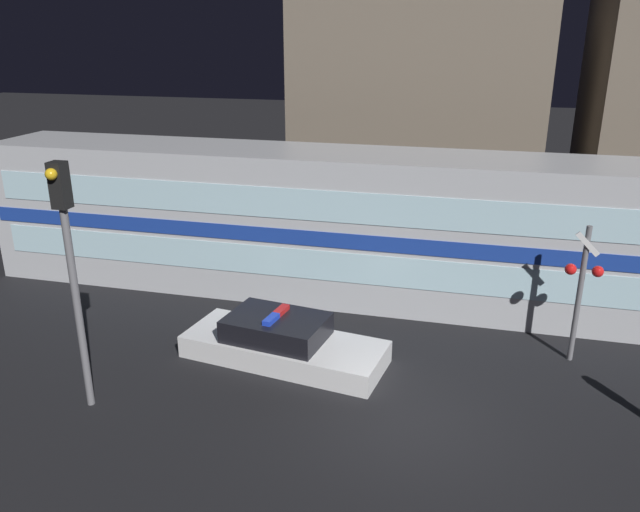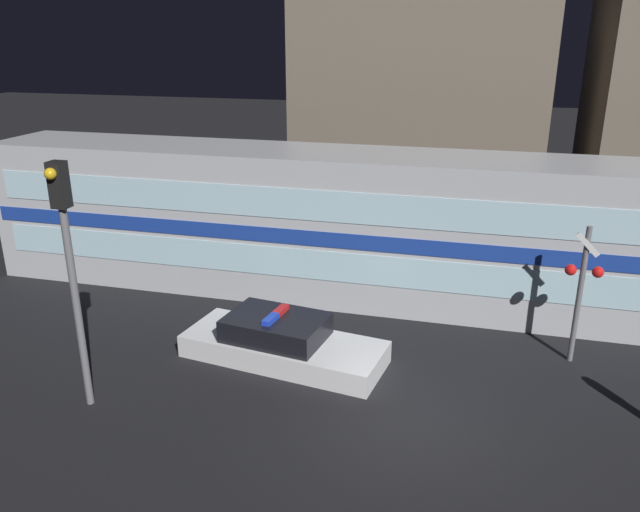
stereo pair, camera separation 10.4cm
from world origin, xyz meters
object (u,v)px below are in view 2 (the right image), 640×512
traffic_light_corner (69,255)px  police_car (281,342)px  train (350,226)px  crossing_signal_near (581,285)px

traffic_light_corner → police_car: bearing=40.6°
train → crossing_signal_near: train is taller
train → traffic_light_corner: bearing=-119.4°
train → police_car: train is taller
traffic_light_corner → crossing_signal_near: bearing=24.1°
crossing_signal_near → traffic_light_corner: traffic_light_corner is taller
police_car → crossing_signal_near: 7.20m
train → crossing_signal_near: size_ratio=6.55×
crossing_signal_near → train: bearing=155.9°
police_car → traffic_light_corner: bearing=-131.2°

